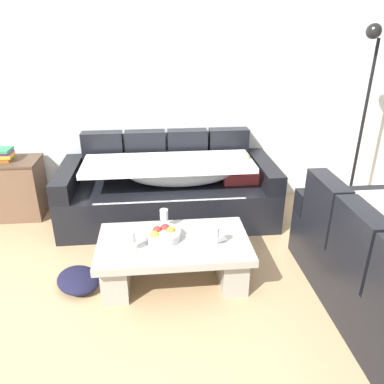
% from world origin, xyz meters
% --- Properties ---
extents(ground_plane, '(14.00, 14.00, 0.00)m').
position_xyz_m(ground_plane, '(0.00, 0.00, 0.00)').
color(ground_plane, tan).
extents(back_wall, '(9.00, 0.10, 2.70)m').
position_xyz_m(back_wall, '(0.00, 2.15, 1.35)').
color(back_wall, white).
rests_on(back_wall, ground_plane).
extents(couch_along_wall, '(2.21, 0.92, 0.88)m').
position_xyz_m(couch_along_wall, '(0.15, 1.62, 0.33)').
color(couch_along_wall, black).
rests_on(couch_along_wall, ground_plane).
extents(coffee_table, '(1.20, 0.68, 0.38)m').
position_xyz_m(coffee_table, '(0.12, 0.52, 0.24)').
color(coffee_table, '#A2A095').
rests_on(coffee_table, ground_plane).
extents(fruit_bowl, '(0.28, 0.28, 0.10)m').
position_xyz_m(fruit_bowl, '(0.03, 0.56, 0.42)').
color(fruit_bowl, silver).
rests_on(fruit_bowl, coffee_table).
extents(wine_glass_near_left, '(0.07, 0.07, 0.17)m').
position_xyz_m(wine_glass_near_left, '(-0.21, 0.41, 0.50)').
color(wine_glass_near_left, silver).
rests_on(wine_glass_near_left, coffee_table).
extents(wine_glass_near_right, '(0.07, 0.07, 0.17)m').
position_xyz_m(wine_glass_near_right, '(0.43, 0.41, 0.50)').
color(wine_glass_near_right, silver).
rests_on(wine_glass_near_right, coffee_table).
extents(wine_glass_far_back, '(0.07, 0.07, 0.17)m').
position_xyz_m(wine_glass_far_back, '(0.05, 0.74, 0.50)').
color(wine_glass_far_back, silver).
rests_on(wine_glass_far_back, coffee_table).
extents(open_magazine, '(0.33, 0.29, 0.01)m').
position_xyz_m(open_magazine, '(0.37, 0.53, 0.39)').
color(open_magazine, white).
rests_on(open_magazine, coffee_table).
extents(side_cabinet, '(0.72, 0.44, 0.64)m').
position_xyz_m(side_cabinet, '(-1.59, 1.85, 0.32)').
color(side_cabinet, brown).
rests_on(side_cabinet, ground_plane).
extents(book_stack_on_cabinet, '(0.18, 0.21, 0.13)m').
position_xyz_m(book_stack_on_cabinet, '(-1.57, 1.85, 0.71)').
color(book_stack_on_cabinet, '#B76623').
rests_on(book_stack_on_cabinet, side_cabinet).
extents(floor_lamp, '(0.33, 0.31, 1.95)m').
position_xyz_m(floor_lamp, '(2.10, 1.57, 1.12)').
color(floor_lamp, black).
rests_on(floor_lamp, ground_plane).
extents(crumpled_garment, '(0.49, 0.51, 0.12)m').
position_xyz_m(crumpled_garment, '(-0.66, 0.52, 0.06)').
color(crumpled_garment, '#191933').
rests_on(crumpled_garment, ground_plane).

